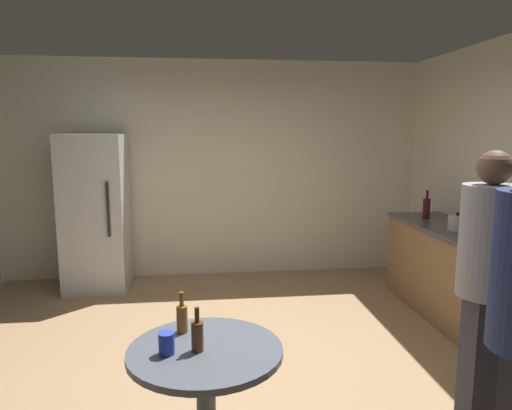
% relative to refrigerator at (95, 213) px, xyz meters
% --- Properties ---
extents(ground_plane, '(5.20, 5.20, 0.10)m').
position_rel_refrigerator_xyz_m(ground_plane, '(1.40, -2.20, -0.95)').
color(ground_plane, '#9E7C56').
extents(wall_back, '(5.32, 0.06, 2.70)m').
position_rel_refrigerator_xyz_m(wall_back, '(1.40, 0.43, 0.45)').
color(wall_back, silver).
rests_on(wall_back, ground_plane).
extents(refrigerator, '(0.70, 0.68, 1.80)m').
position_rel_refrigerator_xyz_m(refrigerator, '(0.00, 0.00, 0.00)').
color(refrigerator, silver).
rests_on(refrigerator, ground_plane).
extents(kitchen_counter, '(0.64, 2.08, 0.90)m').
position_rel_refrigerator_xyz_m(kitchen_counter, '(3.68, -1.43, -0.45)').
color(kitchen_counter, olive).
rests_on(kitchen_counter, ground_plane).
extents(kettle, '(0.24, 0.17, 0.18)m').
position_rel_refrigerator_xyz_m(kettle, '(3.63, -1.41, 0.07)').
color(kettle, '#B2B2B7').
rests_on(kettle, kitchen_counter).
extents(wine_bottle_on_counter, '(0.08, 0.08, 0.31)m').
position_rel_refrigerator_xyz_m(wine_bottle_on_counter, '(3.61, -0.82, 0.12)').
color(wine_bottle_on_counter, '#3F141E').
rests_on(wine_bottle_on_counter, kitchen_counter).
extents(foreground_table, '(0.80, 0.80, 0.73)m').
position_rel_refrigerator_xyz_m(foreground_table, '(1.21, -3.24, -0.27)').
color(foreground_table, '#4C515B').
rests_on(foreground_table, ground_plane).
extents(beer_bottle_amber, '(0.06, 0.06, 0.23)m').
position_rel_refrigerator_xyz_m(beer_bottle_amber, '(1.09, -3.03, -0.08)').
color(beer_bottle_amber, '#8C5919').
rests_on(beer_bottle_amber, foreground_table).
extents(beer_bottle_brown, '(0.06, 0.06, 0.23)m').
position_rel_refrigerator_xyz_m(beer_bottle_brown, '(1.18, -3.27, -0.08)').
color(beer_bottle_brown, '#593314').
rests_on(beer_bottle_brown, foreground_table).
extents(plastic_cup_blue, '(0.08, 0.08, 0.11)m').
position_rel_refrigerator_xyz_m(plastic_cup_blue, '(1.02, -3.28, -0.11)').
color(plastic_cup_blue, blue).
rests_on(plastic_cup_blue, foreground_table).
extents(person_in_gray_shirt, '(0.37, 0.37, 1.73)m').
position_rel_refrigerator_xyz_m(person_in_gray_shirt, '(2.90, -2.99, 0.11)').
color(person_in_gray_shirt, '#2D2D38').
rests_on(person_in_gray_shirt, ground_plane).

